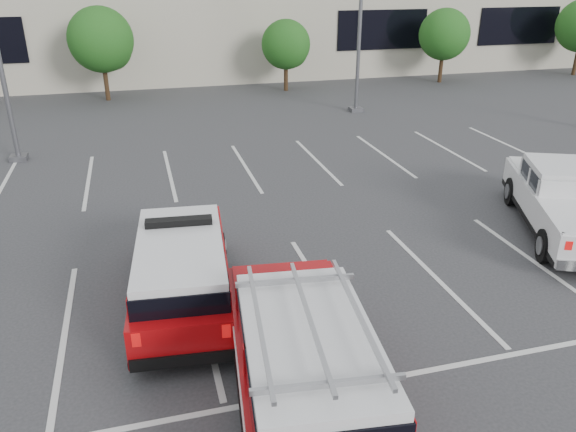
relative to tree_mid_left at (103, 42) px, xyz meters
name	(u,v)px	position (x,y,z in m)	size (l,w,h in m)	color
ground	(326,296)	(4.91, -22.05, -3.04)	(120.00, 120.00, 0.00)	#313134
stall_markings	(276,215)	(4.91, -17.55, -3.03)	(23.00, 15.00, 0.01)	silver
tree_mid_left	(103,42)	(0.00, 0.00, 0.00)	(3.37, 3.37, 4.85)	#3F2B19
tree_mid_right	(287,46)	(10.00, 0.00, -0.54)	(2.77, 2.77, 3.99)	#3F2B19
tree_right	(445,36)	(20.00, 0.00, -0.27)	(3.07, 3.07, 4.42)	#3F2B19
light_pole_mid	(361,1)	(11.91, -6.05, 2.14)	(0.90, 0.60, 10.24)	#59595E
fire_chief_suv	(182,273)	(1.90, -21.55, -2.30)	(2.33, 5.27, 1.80)	#A3070B
white_pickup	(564,207)	(12.12, -20.56, -2.34)	(4.06, 6.01, 1.75)	silver
ladder_suv	(304,369)	(3.43, -25.23, -2.22)	(2.63, 5.42, 2.06)	#A3070B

